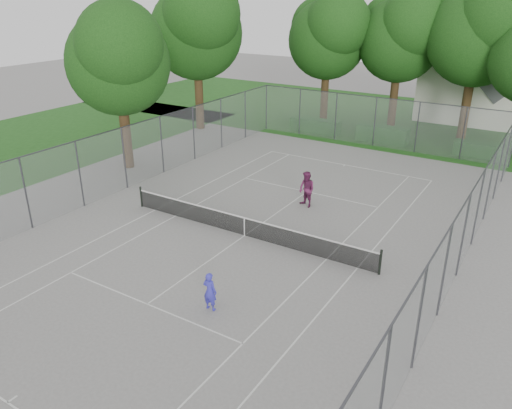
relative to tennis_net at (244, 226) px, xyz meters
The scene contains 16 objects.
ground 0.51m from the tennis_net, ahead, with size 120.00×120.00×0.00m, color gray.
grass_far 26.00m from the tennis_net, 90.00° to the left, with size 60.00×20.00×0.00m, color #1B4C15.
court_markings 0.50m from the tennis_net, ahead, with size 11.03×23.83×0.01m.
tennis_net is the anchor object (origin of this frame).
perimeter_fence 1.30m from the tennis_net, ahead, with size 18.08×34.08×3.52m.
tree_far_left 23.68m from the tennis_net, 105.65° to the left, with size 7.28×6.65×10.46m.
tree_far_midleft 24.14m from the tennis_net, 91.46° to the left, with size 7.43×6.79×10.68m.
tree_far_midright 24.10m from the tennis_net, 77.08° to the left, with size 8.10×7.39×11.64m.
tree_side_back 21.07m from the tennis_net, 133.54° to the left, with size 8.07×7.37×11.60m.
tree_side_front 13.82m from the tennis_net, 159.96° to the left, with size 7.00×6.39×10.06m.
hedge_left 19.07m from the tennis_net, 106.05° to the left, with size 3.97×1.19×0.99m, color #194D18.
hedge_mid 18.29m from the tennis_net, 89.26° to the left, with size 3.76×1.07×1.18m, color #194D18.
hedge_right 19.61m from the tennis_net, 69.47° to the left, with size 3.04×1.12×0.91m, color #194D18.
house 29.73m from the tennis_net, 81.40° to the left, with size 8.30×6.43×10.34m.
girl_player 5.82m from the tennis_net, 68.77° to the right, with size 0.54×0.35×1.47m, color #3833C1.
woman_player 4.66m from the tennis_net, 79.33° to the left, with size 0.91×0.71×1.88m, color #66224B.
Camera 1 is at (11.27, -17.09, 10.39)m, focal length 35.00 mm.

